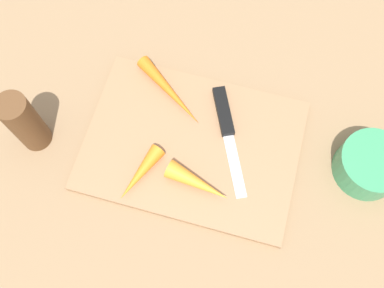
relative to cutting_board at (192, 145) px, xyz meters
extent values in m
plane|color=#8C6D4C|center=(0.00, 0.00, -0.01)|extent=(1.40, 1.40, 0.00)
cube|color=#99704C|center=(0.00, 0.00, 0.00)|extent=(0.36, 0.26, 0.01)
cube|color=#B7B7BC|center=(0.08, -0.02, 0.01)|extent=(0.06, 0.11, 0.00)
cube|color=black|center=(0.04, 0.07, 0.01)|extent=(0.06, 0.09, 0.01)
cone|color=orange|center=(-0.06, 0.08, 0.02)|extent=(0.14, 0.11, 0.02)
cone|color=orange|center=(0.03, -0.07, 0.02)|extent=(0.11, 0.05, 0.03)
cone|color=orange|center=(-0.07, -0.08, 0.02)|extent=(0.06, 0.11, 0.03)
cylinder|color=#388C59|center=(0.29, 0.04, 0.02)|extent=(0.11, 0.11, 0.05)
cylinder|color=brown|center=(-0.26, -0.06, 0.06)|extent=(0.05, 0.05, 0.13)
camera|label=1|loc=(0.07, -0.26, 0.70)|focal=41.30mm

